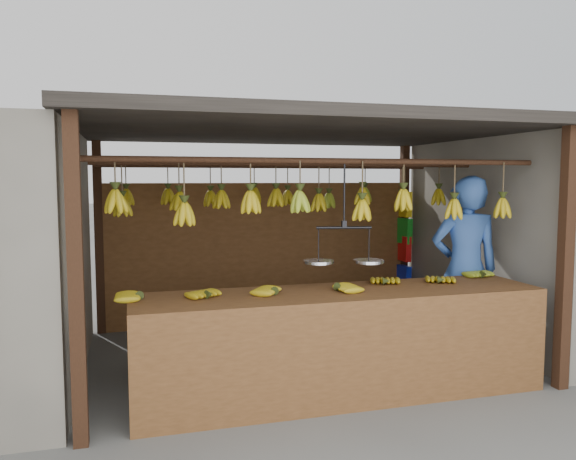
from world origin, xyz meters
name	(u,v)px	position (x,y,z in m)	size (l,w,h in m)	color
ground	(296,356)	(0.00, 0.00, 0.00)	(80.00, 80.00, 0.00)	#5B5B57
stall	(287,168)	(0.00, 0.33, 1.97)	(4.30, 3.30, 2.40)	black
counter	(346,317)	(0.07, -1.23, 0.71)	(3.52, 0.80, 0.96)	brown
hanging_bananas	(296,201)	(0.00, 0.00, 1.62)	(3.63, 2.23, 0.39)	#B29512
balance_scale	(344,256)	(0.13, -1.00, 1.18)	(0.69, 0.35, 0.88)	black
vendor	(465,269)	(1.60, -0.60, 0.94)	(0.69, 0.45, 1.88)	#3359A5
bag_bundles	(405,240)	(1.94, 1.35, 1.02)	(0.08, 0.26, 1.35)	yellow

